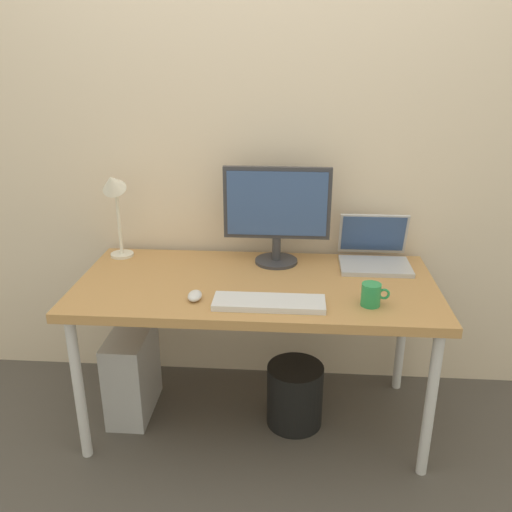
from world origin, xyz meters
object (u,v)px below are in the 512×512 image
Objects in this scene: desk at (256,294)px; mouse at (195,296)px; computer_tower at (132,373)px; wastebasket at (295,395)px; coffee_mug at (371,295)px; desk_lamp at (114,196)px; laptop at (374,252)px; keyboard at (269,303)px; monitor at (277,210)px.

desk is 0.31m from mouse.
wastebasket is at bearing -2.63° from computer_tower.
computer_tower is at bearing 149.56° from mouse.
mouse is 0.70m from coffee_mug.
mouse is at bearing -156.82° from wastebasket.
desk_lamp is 1.46× the size of wastebasket.
wastebasket is (-0.28, 0.18, -0.61)m from coffee_mug.
laptop is 0.76× the size of computer_tower.
laptop is 0.73× the size of desk_lamp.
wastebasket is at bearing 23.18° from mouse.
keyboard is (-0.47, -0.48, -0.05)m from laptop.
coffee_mug is (0.40, 0.03, 0.03)m from keyboard.
monitor is at bearing 17.66° from computer_tower.
laptop is 1.24m from desk_lamp.
laptop is at bearing 45.74° from keyboard.
desk is 3.52× the size of keyboard.
monitor reaches higher than desk_lamp.
mouse is (-0.30, 0.03, 0.01)m from keyboard.
wastebasket is (0.18, -0.02, -0.50)m from desk.
desk is 0.80m from desk_lamp.
computer_tower is at bearing -162.34° from monitor.
laptop is at bearing 25.35° from desk.
desk is 5.16× the size of wastebasket.
desk_lamp reaches higher than wastebasket.
desk_lamp is at bearing 160.87° from desk.
coffee_mug is (0.70, -0.00, 0.03)m from mouse.
monitor reaches higher than desk.
monitor is at bearing -0.04° from desk_lamp.
monitor is 1.11× the size of keyboard.
laptop reaches higher than keyboard.
keyboard is at bearing -73.24° from desk.
laptop reaches higher than mouse.
laptop is (0.46, 0.02, -0.20)m from monitor.
desk is at bearing -108.56° from monitor.
keyboard reaches higher than desk.
computer_tower is at bearing -168.29° from laptop.
keyboard is at bearing -118.67° from wastebasket.
coffee_mug is at bearing -98.67° from laptop.
wastebasket is at bearing -142.56° from laptop.
desk_lamp reaches higher than laptop.
computer_tower is (-1.13, -0.23, -0.56)m from laptop.
monitor reaches higher than keyboard.
desk is at bearing -1.84° from computer_tower.
keyboard is 0.40m from coffee_mug.
desk_lamp is (-1.21, -0.02, 0.25)m from laptop.
keyboard is 4.89× the size of mouse.
wastebasket is at bearing 61.33° from keyboard.
mouse is at bearing -140.10° from desk.
monitor is 5.43× the size of mouse.
keyboard reaches higher than computer_tower.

